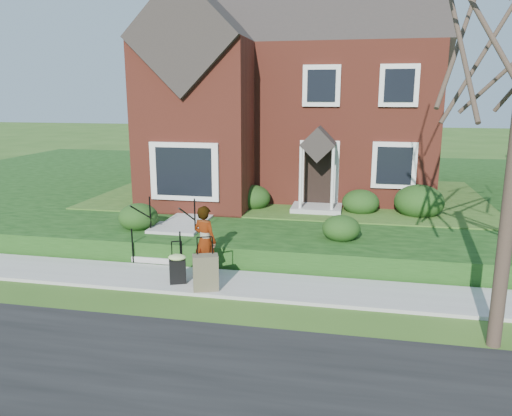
% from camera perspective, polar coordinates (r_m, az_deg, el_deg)
% --- Properties ---
extents(ground, '(120.00, 120.00, 0.00)m').
position_cam_1_polar(ground, '(11.67, -1.33, -8.94)').
color(ground, '#2D5119').
rests_on(ground, ground).
extents(sidewalk, '(60.00, 1.60, 0.08)m').
position_cam_1_polar(sidewalk, '(11.65, -1.33, -8.76)').
color(sidewalk, '#9E9B93').
rests_on(sidewalk, ground).
extents(terrace, '(44.00, 20.00, 0.60)m').
position_cam_1_polar(terrace, '(21.89, 15.45, 1.79)').
color(terrace, '#12330D').
rests_on(terrace, ground).
extents(walkway, '(1.20, 6.00, 0.06)m').
position_cam_1_polar(walkway, '(16.73, -5.89, 0.01)').
color(walkway, '#9E9B93').
rests_on(walkway, terrace).
extents(main_house, '(10.40, 10.20, 9.40)m').
position_cam_1_polar(main_house, '(20.36, 4.23, 15.46)').
color(main_house, maroon).
rests_on(main_house, terrace).
extents(front_steps, '(1.40, 2.02, 1.50)m').
position_cam_1_polar(front_steps, '(13.89, -9.75, -3.45)').
color(front_steps, '#9E9B93').
rests_on(front_steps, ground).
extents(foundation_shrubs, '(9.86, 4.55, 1.09)m').
position_cam_1_polar(foundation_shrubs, '(15.85, 2.75, 1.01)').
color(foundation_shrubs, '#163810').
rests_on(foundation_shrubs, terrace).
extents(woman, '(0.73, 0.61, 1.71)m').
position_cam_1_polar(woman, '(11.93, -5.86, -3.76)').
color(woman, '#999999').
rests_on(woman, sidewalk).
extents(suitcase_black, '(0.51, 0.47, 1.00)m').
position_cam_1_polar(suitcase_black, '(11.65, -8.96, -6.69)').
color(suitcase_black, black).
rests_on(suitcase_black, sidewalk).
extents(suitcase_olive, '(0.63, 0.49, 1.21)m').
position_cam_1_polar(suitcase_olive, '(11.18, -5.78, -7.34)').
color(suitcase_olive, brown).
rests_on(suitcase_olive, sidewalk).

